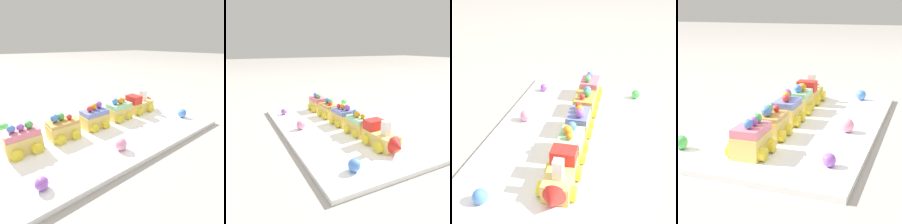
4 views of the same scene
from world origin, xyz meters
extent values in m
plane|color=gray|center=(0.00, 0.00, 0.00)|extent=(10.00, 10.00, 0.00)
cube|color=white|center=(0.00, 0.00, 0.01)|extent=(0.64, 0.37, 0.01)
cube|color=#EACC66|center=(0.18, 0.03, 0.03)|extent=(0.10, 0.06, 0.04)
cube|color=red|center=(0.15, 0.03, 0.06)|extent=(0.04, 0.05, 0.03)
cone|color=red|center=(0.24, 0.03, 0.04)|extent=(0.03, 0.05, 0.05)
cube|color=white|center=(0.20, 0.03, 0.06)|extent=(0.02, 0.02, 0.02)
cube|color=white|center=(0.20, 0.03, 0.08)|extent=(0.02, 0.02, 0.02)
cylinder|color=yellow|center=(0.21, 0.00, 0.03)|extent=(0.03, 0.01, 0.03)
cylinder|color=yellow|center=(0.21, 0.06, 0.03)|extent=(0.03, 0.01, 0.03)
cylinder|color=yellow|center=(0.15, 0.00, 0.03)|extent=(0.03, 0.01, 0.03)
cylinder|color=yellow|center=(0.15, 0.06, 0.03)|extent=(0.03, 0.01, 0.03)
cube|color=#EACC66|center=(0.08, 0.03, 0.03)|extent=(0.08, 0.06, 0.04)
cube|color=#93DBA3|center=(0.08, 0.03, 0.06)|extent=(0.08, 0.05, 0.01)
sphere|color=#4C84E0|center=(0.06, 0.02, 0.08)|extent=(0.02, 0.02, 0.02)
sphere|color=orange|center=(0.08, 0.02, 0.08)|extent=(0.02, 0.02, 0.02)
sphere|color=orange|center=(0.10, 0.03, 0.07)|extent=(0.02, 0.02, 0.01)
cylinder|color=yellow|center=(0.10, 0.00, 0.02)|extent=(0.03, 0.01, 0.02)
cylinder|color=yellow|center=(0.10, 0.06, 0.02)|extent=(0.03, 0.01, 0.02)
cylinder|color=yellow|center=(0.06, -0.01, 0.02)|extent=(0.03, 0.01, 0.02)
cylinder|color=yellow|center=(0.05, 0.06, 0.02)|extent=(0.03, 0.01, 0.02)
cube|color=#EACC66|center=(-0.02, 0.02, 0.03)|extent=(0.08, 0.06, 0.04)
cube|color=#6B7AC6|center=(-0.02, 0.02, 0.06)|extent=(0.08, 0.05, 0.01)
sphere|color=red|center=(-0.04, 0.02, 0.07)|extent=(0.02, 0.02, 0.02)
sphere|color=orange|center=(-0.02, 0.02, 0.08)|extent=(0.02, 0.02, 0.02)
sphere|color=#9956C6|center=(0.00, 0.03, 0.08)|extent=(0.02, 0.02, 0.02)
cylinder|color=yellow|center=(0.00, -0.01, 0.02)|extent=(0.03, 0.01, 0.02)
cylinder|color=yellow|center=(0.00, 0.05, 0.02)|extent=(0.03, 0.01, 0.02)
cylinder|color=yellow|center=(-0.04, -0.01, 0.02)|extent=(0.03, 0.01, 0.02)
cylinder|color=yellow|center=(-0.04, 0.05, 0.02)|extent=(0.03, 0.01, 0.02)
cube|color=#EACC66|center=(-0.12, 0.02, 0.03)|extent=(0.08, 0.06, 0.04)
cube|color=#CC9347|center=(-0.12, 0.02, 0.06)|extent=(0.08, 0.05, 0.01)
sphere|color=#4C84E0|center=(-0.14, 0.02, 0.07)|extent=(0.02, 0.02, 0.02)
sphere|color=#4CBC56|center=(-0.12, 0.02, 0.07)|extent=(0.02, 0.02, 0.02)
sphere|color=red|center=(-0.10, 0.01, 0.07)|extent=(0.02, 0.02, 0.01)
cylinder|color=yellow|center=(-0.10, -0.01, 0.02)|extent=(0.03, 0.01, 0.02)
cylinder|color=yellow|center=(-0.10, 0.05, 0.02)|extent=(0.03, 0.01, 0.02)
cylinder|color=yellow|center=(-0.14, -0.02, 0.02)|extent=(0.03, 0.01, 0.02)
cylinder|color=yellow|center=(-0.14, 0.05, 0.02)|extent=(0.03, 0.01, 0.02)
cube|color=#EACC66|center=(-0.22, 0.01, 0.03)|extent=(0.08, 0.06, 0.04)
cube|color=#E57084|center=(-0.22, 0.01, 0.06)|extent=(0.08, 0.05, 0.02)
sphere|color=#4C84E0|center=(-0.24, 0.01, 0.08)|extent=(0.02, 0.02, 0.02)
sphere|color=#9956C6|center=(-0.22, 0.01, 0.08)|extent=(0.02, 0.02, 0.02)
sphere|color=#4CBC56|center=(-0.20, 0.01, 0.08)|extent=(0.02, 0.02, 0.02)
cylinder|color=yellow|center=(-0.20, -0.02, 0.02)|extent=(0.03, 0.01, 0.02)
cylinder|color=yellow|center=(-0.20, 0.04, 0.02)|extent=(0.03, 0.01, 0.02)
cylinder|color=yellow|center=(-0.24, -0.02, 0.02)|extent=(0.03, 0.01, 0.02)
cylinder|color=yellow|center=(-0.25, 0.04, 0.02)|extent=(0.03, 0.01, 0.02)
sphere|color=#9956C6|center=(-0.23, -0.13, 0.02)|extent=(0.02, 0.02, 0.02)
sphere|color=#4CBC56|center=(-0.24, 0.15, 0.03)|extent=(0.03, 0.03, 0.03)
sphere|color=pink|center=(-0.04, -0.12, 0.03)|extent=(0.03, 0.03, 0.03)
sphere|color=#4C84E0|center=(0.26, -0.10, 0.03)|extent=(0.03, 0.03, 0.03)
camera|label=1|loc=(-0.27, -0.39, 0.25)|focal=28.00mm
camera|label=2|loc=(0.61, -0.32, 0.27)|focal=35.00mm
camera|label=3|loc=(0.62, 0.15, 0.43)|focal=50.00mm
camera|label=4|loc=(-0.79, -0.28, 0.27)|focal=60.00mm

